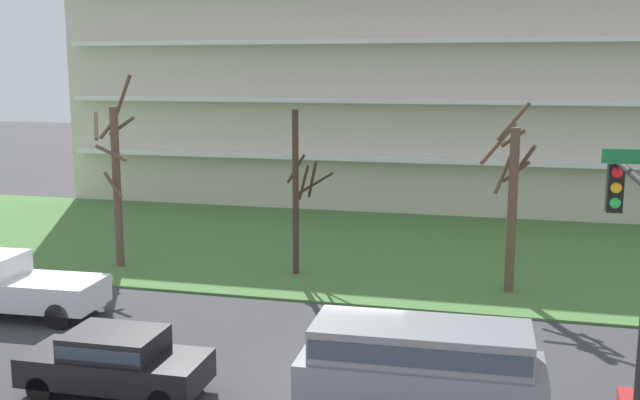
# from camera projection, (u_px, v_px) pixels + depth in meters

# --- Properties ---
(ground) EXTENTS (160.00, 160.00, 0.00)m
(ground) POSITION_uv_depth(u_px,v_px,m) (358.00, 384.00, 18.53)
(ground) COLOR #38383A
(grass_lawn_strip) EXTENTS (80.00, 16.00, 0.08)m
(grass_lawn_strip) POSITION_uv_depth(u_px,v_px,m) (422.00, 251.00, 31.90)
(grass_lawn_strip) COLOR #477238
(grass_lawn_strip) RESTS_ON ground
(apartment_building) EXTENTS (43.30, 11.96, 15.20)m
(apartment_building) POSITION_uv_depth(u_px,v_px,m) (451.00, 71.00, 43.49)
(apartment_building) COLOR beige
(apartment_building) RESTS_ON ground
(tree_far_left) EXTENTS (1.69, 1.68, 7.54)m
(tree_far_left) POSITION_uv_depth(u_px,v_px,m) (116.00, 177.00, 28.78)
(tree_far_left) COLOR brown
(tree_far_left) RESTS_ON ground
(tree_left) EXTENTS (1.80, 1.72, 6.27)m
(tree_left) POSITION_uv_depth(u_px,v_px,m) (298.00, 191.00, 27.80)
(tree_left) COLOR #423023
(tree_left) RESTS_ON ground
(tree_center) EXTENTS (1.90, 1.37, 6.62)m
(tree_center) POSITION_uv_depth(u_px,v_px,m) (512.00, 197.00, 25.52)
(tree_center) COLOR brown
(tree_center) RESTS_ON ground
(van_gray_near_left) EXTENTS (5.26, 2.16, 2.36)m
(van_gray_near_left) POSITION_uv_depth(u_px,v_px,m) (420.00, 368.00, 15.96)
(van_gray_near_left) COLOR slate
(van_gray_near_left) RESTS_ON ground
(sedan_black_center_right) EXTENTS (4.43, 1.88, 1.57)m
(sedan_black_center_right) POSITION_uv_depth(u_px,v_px,m) (116.00, 360.00, 17.80)
(sedan_black_center_right) COLOR black
(sedan_black_center_right) RESTS_ON ground
(pickup_white_near_right) EXTENTS (5.49, 2.26, 1.95)m
(pickup_white_near_right) POSITION_uv_depth(u_px,v_px,m) (11.00, 284.00, 23.55)
(pickup_white_near_right) COLOR white
(pickup_white_near_right) RESTS_ON ground
(traffic_signal_mast) EXTENTS (0.90, 4.25, 6.46)m
(traffic_signal_mast) POSITION_uv_depth(u_px,v_px,m) (631.00, 290.00, 11.50)
(traffic_signal_mast) COLOR black
(traffic_signal_mast) RESTS_ON ground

